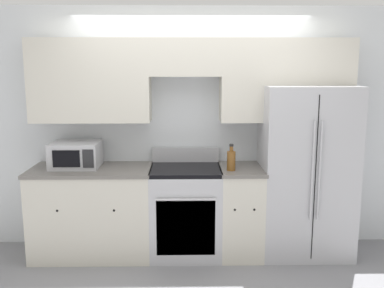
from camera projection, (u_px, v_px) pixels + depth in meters
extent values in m
plane|color=gray|center=(193.00, 266.00, 4.29)|extent=(12.00, 12.00, 0.00)
cube|color=silver|center=(191.00, 128.00, 4.70)|extent=(8.00, 0.06, 2.60)
cube|color=beige|center=(90.00, 81.00, 4.40)|extent=(1.23, 0.33, 0.85)
cube|color=beige|center=(185.00, 57.00, 4.37)|extent=(0.73, 0.33, 0.38)
cube|color=beige|center=(286.00, 80.00, 4.43)|extent=(1.36, 0.33, 0.85)
cube|color=beige|center=(93.00, 213.00, 4.49)|extent=(1.23, 0.62, 0.90)
cube|color=slate|center=(91.00, 170.00, 4.41)|extent=(1.25, 0.64, 0.03)
sphere|color=black|center=(57.00, 211.00, 4.16)|extent=(0.03, 0.03, 0.03)
sphere|color=black|center=(114.00, 210.00, 4.17)|extent=(0.03, 0.03, 0.03)
cube|color=beige|center=(240.00, 212.00, 4.52)|extent=(0.43, 0.62, 0.90)
cube|color=slate|center=(241.00, 169.00, 4.43)|extent=(0.45, 0.64, 0.03)
sphere|color=black|center=(235.00, 210.00, 4.19)|extent=(0.03, 0.03, 0.03)
sphere|color=black|center=(254.00, 210.00, 4.20)|extent=(0.03, 0.03, 0.03)
cube|color=#B7B7BC|center=(186.00, 213.00, 4.51)|extent=(0.73, 0.62, 0.90)
cube|color=black|center=(186.00, 228.00, 4.22)|extent=(0.58, 0.01, 0.58)
cube|color=black|center=(186.00, 170.00, 4.42)|extent=(0.73, 0.62, 0.04)
cube|color=#B7B7BC|center=(186.00, 155.00, 4.68)|extent=(0.73, 0.04, 0.16)
cylinder|color=silver|center=(186.00, 200.00, 4.14)|extent=(0.58, 0.02, 0.02)
cube|color=#B7B7BC|center=(305.00, 171.00, 4.48)|extent=(0.93, 0.68, 1.78)
cube|color=black|center=(315.00, 179.00, 4.15)|extent=(0.01, 0.01, 1.64)
cylinder|color=#B7B7BC|center=(313.00, 171.00, 4.11)|extent=(0.02, 0.02, 0.98)
cylinder|color=#B7B7BC|center=(320.00, 171.00, 4.11)|extent=(0.02, 0.02, 0.98)
cube|color=#B7B7BC|center=(76.00, 155.00, 4.44)|extent=(0.49, 0.40, 0.26)
cube|color=black|center=(66.00, 159.00, 4.23)|extent=(0.27, 0.01, 0.17)
cube|color=#262628|center=(88.00, 159.00, 4.24)|extent=(0.11, 0.01, 0.18)
cylinder|color=brown|center=(231.00, 161.00, 4.29)|extent=(0.09, 0.09, 0.19)
cylinder|color=brown|center=(231.00, 149.00, 4.27)|extent=(0.04, 0.04, 0.05)
cylinder|color=black|center=(231.00, 145.00, 4.27)|extent=(0.04, 0.04, 0.02)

